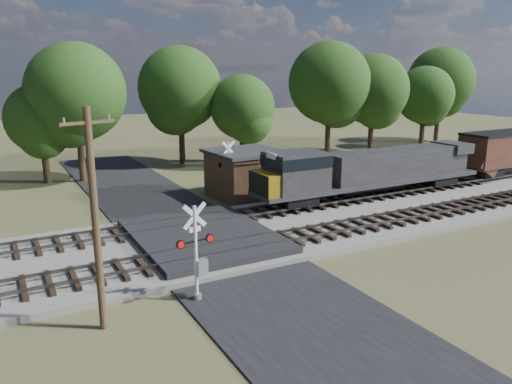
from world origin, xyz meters
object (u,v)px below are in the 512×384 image
crossing_signal_far (228,176)px  utility_pole (95,217)px  crossing_signal_near (198,261)px  equipment_shed (246,173)px

crossing_signal_far → utility_pole: size_ratio=0.54×
crossing_signal_near → equipment_shed: crossing_signal_near is taller
crossing_signal_near → utility_pole: (-3.91, -0.46, 2.52)m
crossing_signal_near → crossing_signal_far: bearing=53.6°
crossing_signal_near → crossing_signal_far: size_ratio=0.96×
crossing_signal_near → equipment_shed: (9.48, 14.15, 0.03)m
crossing_signal_far → equipment_shed: size_ratio=0.81×
crossing_signal_near → equipment_shed: bearing=49.4°
crossing_signal_far → utility_pole: 18.53m
equipment_shed → utility_pole: bearing=-135.7°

